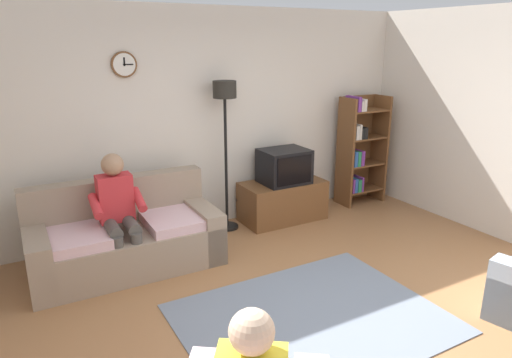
{
  "coord_description": "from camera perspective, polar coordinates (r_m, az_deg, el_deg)",
  "views": [
    {
      "loc": [
        -2.27,
        -2.6,
        2.3
      ],
      "look_at": [
        -0.15,
        1.19,
        0.99
      ],
      "focal_mm": 32.25,
      "sensor_mm": 36.0,
      "label": 1
    }
  ],
  "objects": [
    {
      "name": "ground_plane",
      "position": [
        4.14,
        10.38,
        -17.21
      ],
      "size": [
        12.0,
        12.0,
        0.0
      ],
      "primitive_type": "plane",
      "color": "#9E6B42"
    },
    {
      "name": "back_wall_assembly",
      "position": [
        5.8,
        -5.85,
        7.31
      ],
      "size": [
        6.2,
        0.17,
        2.7
      ],
      "color": "silver",
      "rests_on": "ground_plane"
    },
    {
      "name": "couch",
      "position": [
        5.02,
        -15.85,
        -7.16
      ],
      "size": [
        1.91,
        0.9,
        0.9
      ],
      "color": "gray",
      "rests_on": "ground_plane"
    },
    {
      "name": "tv_stand",
      "position": [
        6.11,
        3.31,
        -2.71
      ],
      "size": [
        1.1,
        0.56,
        0.52
      ],
      "color": "brown",
      "rests_on": "ground_plane"
    },
    {
      "name": "tv",
      "position": [
        5.95,
        3.51,
        1.6
      ],
      "size": [
        0.6,
        0.49,
        0.44
      ],
      "color": "black",
      "rests_on": "tv_stand"
    },
    {
      "name": "bookshelf",
      "position": [
        6.8,
        12.59,
        3.6
      ],
      "size": [
        0.68,
        0.36,
        1.57
      ],
      "color": "brown",
      "rests_on": "ground_plane"
    },
    {
      "name": "floor_lamp",
      "position": [
        5.54,
        -3.86,
        7.94
      ],
      "size": [
        0.28,
        0.28,
        1.85
      ],
      "color": "black",
      "rests_on": "ground_plane"
    },
    {
      "name": "area_rug",
      "position": [
        4.16,
        6.97,
        -16.81
      ],
      "size": [
        2.2,
        1.7,
        0.01
      ],
      "primitive_type": "cube",
      "color": "slate",
      "rests_on": "ground_plane"
    },
    {
      "name": "person_on_couch",
      "position": [
        4.77,
        -16.7,
        -3.54
      ],
      "size": [
        0.51,
        0.54,
        1.24
      ],
      "color": "red",
      "rests_on": "ground_plane"
    }
  ]
}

